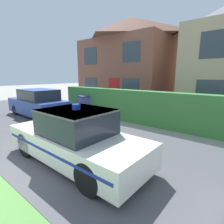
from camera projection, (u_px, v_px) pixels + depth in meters
road_strip at (88, 145)px, 5.80m from camera, size 28.00×5.06×0.01m
garden_hedge at (153, 109)px, 7.97m from camera, size 11.76×0.58×1.57m
police_car at (76, 138)px, 4.57m from camera, size 4.18×1.66×1.56m
neighbour_car_far at (38, 103)px, 9.88m from camera, size 4.15×1.77×1.51m
house_left at (130, 60)px, 14.94m from camera, size 7.44×5.83×7.00m
wheelie_bin at (85, 105)px, 10.25m from camera, size 0.72×0.80×1.12m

